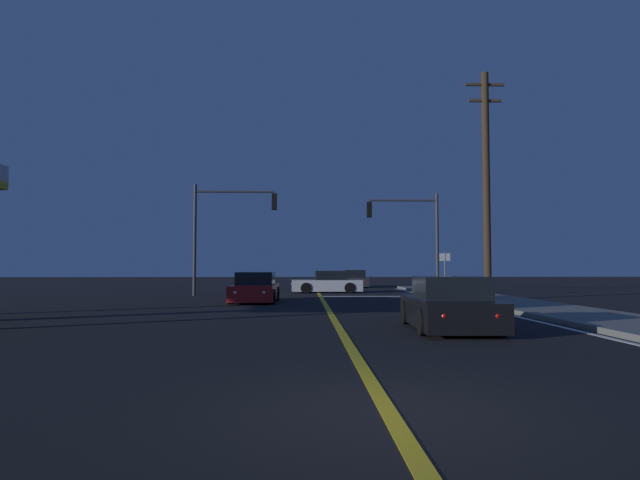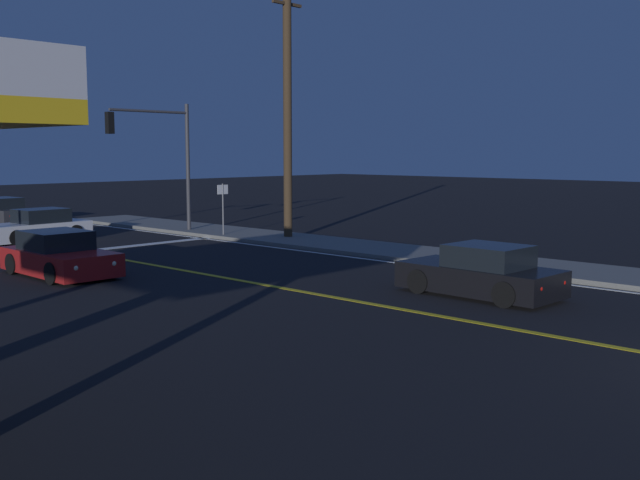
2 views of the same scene
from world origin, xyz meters
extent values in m
plane|color=black|center=(0.00, 0.00, 0.00)|extent=(160.00, 160.00, 0.00)
cube|color=slate|center=(7.66, 12.24, 0.07)|extent=(3.20, 44.08, 0.15)
cube|color=gold|center=(0.00, 12.24, 0.01)|extent=(0.20, 41.63, 0.01)
cube|color=white|center=(5.81, 12.24, 0.01)|extent=(0.16, 41.63, 0.01)
cube|color=white|center=(3.03, 22.99, 0.01)|extent=(6.06, 0.50, 0.01)
cube|color=black|center=(2.74, 7.65, 0.44)|extent=(2.00, 4.18, 0.68)
cube|color=black|center=(2.73, 7.40, 1.04)|extent=(1.66, 1.95, 0.60)
cylinder|color=black|center=(1.92, 8.96, 0.32)|extent=(0.24, 0.65, 0.64)
cylinder|color=black|center=(3.65, 8.90, 0.32)|extent=(0.24, 0.65, 0.64)
cylinder|color=black|center=(1.83, 6.41, 0.32)|extent=(0.24, 0.65, 0.64)
cylinder|color=black|center=(3.56, 6.34, 0.32)|extent=(0.24, 0.65, 0.64)
sphere|color=#FFF4CC|center=(2.24, 9.67, 0.52)|extent=(0.18, 0.18, 0.18)
sphere|color=#FFF4CC|center=(3.39, 9.63, 0.52)|extent=(0.18, 0.18, 0.18)
sphere|color=red|center=(2.09, 5.66, 0.52)|extent=(0.14, 0.14, 0.14)
sphere|color=red|center=(3.24, 5.62, 0.52)|extent=(0.14, 0.14, 0.14)
cube|color=silver|center=(0.51, 27.27, 0.44)|extent=(4.30, 1.96, 0.68)
cube|color=black|center=(0.76, 27.29, 1.04)|extent=(2.01, 1.61, 0.60)
cylinder|color=black|center=(-0.76, 26.39, 0.32)|extent=(0.65, 0.25, 0.64)
cylinder|color=black|center=(-0.83, 28.04, 0.32)|extent=(0.65, 0.25, 0.64)
cylinder|color=black|center=(1.86, 26.51, 0.32)|extent=(0.65, 0.25, 0.64)
cylinder|color=black|center=(1.78, 28.16, 0.32)|extent=(0.65, 0.25, 0.64)
sphere|color=#FFF4CC|center=(-1.51, 26.63, 0.52)|extent=(0.18, 0.18, 0.18)
sphere|color=#FFF4CC|center=(-1.56, 27.73, 0.52)|extent=(0.18, 0.18, 0.18)
sphere|color=red|center=(2.60, 26.82, 0.52)|extent=(0.14, 0.14, 0.14)
sphere|color=red|center=(2.54, 27.92, 0.52)|extent=(0.14, 0.14, 0.14)
cube|color=maroon|center=(-3.08, 18.49, 0.44)|extent=(1.98, 4.17, 0.68)
cube|color=black|center=(-3.08, 18.74, 1.04)|extent=(1.67, 1.94, 0.60)
cylinder|color=black|center=(-2.22, 17.19, 0.32)|extent=(0.23, 0.64, 0.64)
cylinder|color=black|center=(-4.00, 17.23, 0.32)|extent=(0.23, 0.64, 0.64)
cylinder|color=black|center=(-2.16, 19.75, 0.32)|extent=(0.23, 0.64, 0.64)
cylinder|color=black|center=(-3.94, 19.79, 0.32)|extent=(0.23, 0.64, 0.64)
sphere|color=#FFF4CC|center=(-2.53, 16.47, 0.52)|extent=(0.18, 0.18, 0.18)
sphere|color=#FFF4CC|center=(-3.71, 16.49, 0.52)|extent=(0.18, 0.18, 0.18)
sphere|color=red|center=(-2.45, 20.49, 0.52)|extent=(0.14, 0.14, 0.14)
sphere|color=red|center=(-3.63, 20.52, 0.52)|extent=(0.14, 0.14, 0.14)
cube|color=#2D2D33|center=(3.00, 36.28, 0.44)|extent=(1.95, 4.35, 0.68)
cube|color=black|center=(3.01, 36.02, 1.04)|extent=(1.60, 2.03, 0.60)
cylinder|color=black|center=(2.12, 37.56, 0.32)|extent=(0.25, 0.65, 0.64)
cylinder|color=black|center=(3.74, 37.64, 0.32)|extent=(0.25, 0.65, 0.64)
cylinder|color=black|center=(2.25, 34.92, 0.32)|extent=(0.25, 0.65, 0.64)
cylinder|color=black|center=(3.87, 35.00, 0.32)|extent=(0.25, 0.65, 0.64)
sphere|color=#FFF4CC|center=(2.35, 38.32, 0.52)|extent=(0.18, 0.18, 0.18)
sphere|color=#FFF4CC|center=(3.44, 38.38, 0.52)|extent=(0.18, 0.18, 0.18)
sphere|color=red|center=(2.56, 34.17, 0.52)|extent=(0.14, 0.14, 0.14)
sphere|color=red|center=(3.64, 34.22, 0.52)|extent=(0.14, 0.14, 0.14)
cylinder|color=#38383D|center=(6.86, 25.29, 2.92)|extent=(0.18, 0.18, 5.84)
cylinder|color=#38383D|center=(4.88, 25.29, 5.44)|extent=(3.95, 0.12, 0.12)
cube|color=black|center=(2.91, 25.29, 4.89)|extent=(0.28, 0.28, 0.90)
sphere|color=red|center=(2.91, 25.29, 5.16)|extent=(0.22, 0.22, 0.22)
sphere|color=#4C2D05|center=(2.91, 25.29, 4.89)|extent=(0.22, 0.22, 0.22)
sphere|color=#0A3814|center=(2.91, 25.29, 4.62)|extent=(0.22, 0.22, 0.22)
cylinder|color=#38383D|center=(-6.86, 23.89, 3.06)|extent=(0.18, 0.18, 6.11)
cylinder|color=#38383D|center=(-4.69, 23.89, 5.71)|extent=(4.34, 0.12, 0.12)
cube|color=black|center=(-2.51, 23.89, 5.16)|extent=(0.28, 0.28, 0.90)
sphere|color=red|center=(-2.51, 23.89, 5.43)|extent=(0.22, 0.22, 0.22)
sphere|color=#4C2D05|center=(-2.51, 23.89, 5.16)|extent=(0.22, 0.22, 0.22)
sphere|color=#0A3814|center=(-2.51, 23.89, 4.89)|extent=(0.22, 0.22, 0.22)
cylinder|color=#42301E|center=(7.96, 19.93, 5.54)|extent=(0.36, 0.36, 11.08)
cube|color=#42301E|center=(7.96, 19.93, 10.48)|extent=(1.90, 0.12, 0.12)
cube|color=#42301E|center=(7.96, 19.93, 9.68)|extent=(1.59, 0.12, 0.12)
cylinder|color=slate|center=(6.56, 22.49, 1.17)|extent=(0.06, 0.06, 2.34)
cube|color=white|center=(6.56, 22.49, 2.09)|extent=(0.56, 0.03, 0.40)
camera|label=1|loc=(-0.92, -5.99, 1.57)|focal=30.54mm
camera|label=2|loc=(-13.90, -2.15, 3.70)|focal=41.62mm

